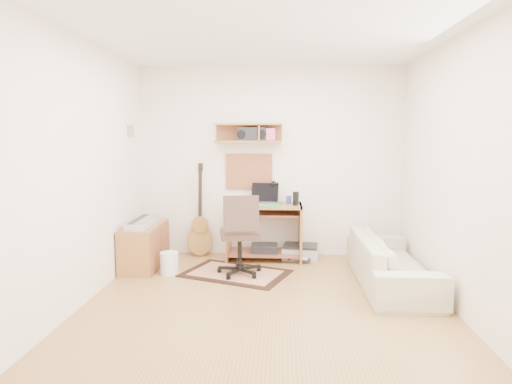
# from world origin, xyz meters

# --- Properties ---
(floor) EXTENTS (3.60, 4.00, 0.01)m
(floor) POSITION_xyz_m (0.00, 0.00, -0.01)
(floor) COLOR #A87B46
(floor) RESTS_ON ground
(ceiling) EXTENTS (3.60, 4.00, 0.01)m
(ceiling) POSITION_xyz_m (0.00, 0.00, 2.60)
(ceiling) COLOR white
(ceiling) RESTS_ON ground
(back_wall) EXTENTS (3.60, 0.01, 2.60)m
(back_wall) POSITION_xyz_m (0.00, 2.00, 1.30)
(back_wall) COLOR white
(back_wall) RESTS_ON ground
(left_wall) EXTENTS (0.01, 4.00, 2.60)m
(left_wall) POSITION_xyz_m (-1.80, 0.00, 1.30)
(left_wall) COLOR white
(left_wall) RESTS_ON ground
(right_wall) EXTENTS (0.01, 4.00, 2.60)m
(right_wall) POSITION_xyz_m (1.80, 0.00, 1.30)
(right_wall) COLOR white
(right_wall) RESTS_ON ground
(wall_shelf) EXTENTS (0.90, 0.25, 0.26)m
(wall_shelf) POSITION_xyz_m (-0.30, 1.88, 1.70)
(wall_shelf) COLOR #A16B38
(wall_shelf) RESTS_ON back_wall
(cork_board) EXTENTS (0.64, 0.03, 0.49)m
(cork_board) POSITION_xyz_m (-0.30, 1.98, 1.17)
(cork_board) COLOR tan
(cork_board) RESTS_ON back_wall
(wall_photo) EXTENTS (0.02, 0.20, 0.15)m
(wall_photo) POSITION_xyz_m (-1.79, 1.50, 1.72)
(wall_photo) COLOR #4C8CBF
(wall_photo) RESTS_ON left_wall
(desk) EXTENTS (1.00, 0.55, 0.75)m
(desk) POSITION_xyz_m (-0.08, 1.73, 0.38)
(desk) COLOR #A16B38
(desk) RESTS_ON floor
(laptop) EXTENTS (0.44, 0.44, 0.28)m
(laptop) POSITION_xyz_m (-0.10, 1.71, 0.89)
(laptop) COLOR silver
(laptop) RESTS_ON desk
(speaker) EXTENTS (0.08, 0.08, 0.18)m
(speaker) POSITION_xyz_m (0.34, 1.68, 0.84)
(speaker) COLOR black
(speaker) RESTS_ON desk
(desk_lamp) EXTENTS (0.10, 0.10, 0.30)m
(desk_lamp) POSITION_xyz_m (0.10, 1.87, 0.90)
(desk_lamp) COLOR black
(desk_lamp) RESTS_ON desk
(pencil_cup) EXTENTS (0.07, 0.07, 0.10)m
(pencil_cup) POSITION_xyz_m (0.25, 1.83, 0.80)
(pencil_cup) COLOR navy
(pencil_cup) RESTS_ON desk
(boombox) EXTENTS (0.37, 0.17, 0.19)m
(boombox) POSITION_xyz_m (-0.25, 1.87, 1.68)
(boombox) COLOR black
(boombox) RESTS_ON wall_shelf
(rug) EXTENTS (1.41, 1.18, 0.02)m
(rug) POSITION_xyz_m (-0.40, 1.04, 0.01)
(rug) COLOR beige
(rug) RESTS_ON floor
(task_chair) EXTENTS (0.59, 0.59, 1.00)m
(task_chair) POSITION_xyz_m (-0.34, 1.01, 0.50)
(task_chair) COLOR #3E2D24
(task_chair) RESTS_ON floor
(cabinet) EXTENTS (0.40, 0.90, 0.55)m
(cabinet) POSITION_xyz_m (-1.58, 1.26, 0.28)
(cabinet) COLOR #A16B38
(cabinet) RESTS_ON floor
(music_keyboard) EXTENTS (0.24, 0.78, 0.07)m
(music_keyboard) POSITION_xyz_m (-1.58, 1.26, 0.58)
(music_keyboard) COLOR #B2B5BA
(music_keyboard) RESTS_ON cabinet
(guitar) EXTENTS (0.39, 0.31, 1.29)m
(guitar) POSITION_xyz_m (-0.98, 1.86, 0.65)
(guitar) COLOR #A27331
(guitar) RESTS_ON floor
(waste_basket) EXTENTS (0.27, 0.27, 0.27)m
(waste_basket) POSITION_xyz_m (-1.20, 1.00, 0.13)
(waste_basket) COLOR white
(waste_basket) RESTS_ON floor
(printer) EXTENTS (0.51, 0.42, 0.18)m
(printer) POSITION_xyz_m (0.42, 1.78, 0.08)
(printer) COLOR #A5A8AA
(printer) RESTS_ON floor
(sofa) EXTENTS (0.53, 1.82, 0.71)m
(sofa) POSITION_xyz_m (1.38, 0.76, 0.36)
(sofa) COLOR beige
(sofa) RESTS_ON floor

